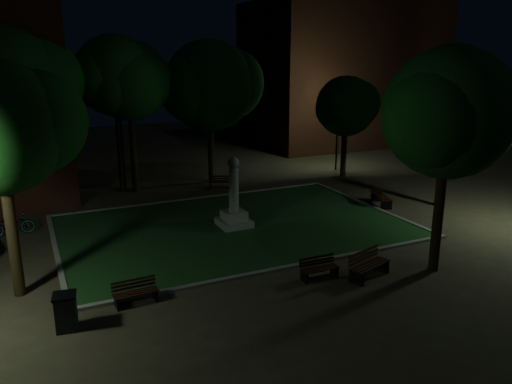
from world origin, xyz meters
TOP-DOWN VIEW (x-y plane):
  - ground at (0.00, 0.00)m, footprint 80.00×80.00m
  - lawn at (0.00, 2.00)m, footprint 15.00×10.00m
  - lawn_kerb at (0.00, 2.00)m, footprint 15.40×10.40m
  - monument at (0.00, 2.00)m, footprint 1.40×1.40m
  - building_far at (18.00, 20.00)m, footprint 16.00×10.00m
  - tree_west at (-8.84, -1.17)m, footprint 4.99×4.07m
  - tree_north_wl at (-2.63, 10.16)m, footprint 4.86×3.97m
  - tree_north_er at (2.21, 10.58)m, footprint 6.62×5.41m
  - tree_ne at (10.45, 8.33)m, footprint 4.65×3.80m
  - tree_east at (11.16, 0.55)m, footprint 5.80×4.74m
  - tree_se at (4.86, -5.45)m, footprint 5.48×4.47m
  - tree_nw at (-8.60, 8.77)m, footprint 6.76×5.52m
  - tree_far_north at (-3.24, 10.65)m, footprint 5.44×4.44m
  - lamppost_ne at (11.02, 10.14)m, footprint 1.18×0.28m
  - bench_near_left at (0.60, -4.26)m, footprint 1.40×0.52m
  - bench_near_right at (2.22, -4.91)m, footprint 1.84×1.10m
  - bench_west_near at (-5.63, -3.38)m, footprint 1.43×0.55m
  - bench_right_side at (8.26, 1.95)m, footprint 1.10×1.81m
  - bench_far_side at (2.03, 8.61)m, footprint 1.67×1.09m
  - trash_bin at (-7.73, -4.11)m, footprint 0.73×0.73m
  - bicycle at (-9.15, 5.16)m, footprint 1.90×0.76m

SIDE VIEW (x-z plane):
  - ground at x=0.00m, z-range 0.00..0.00m
  - lawn at x=0.00m, z-range 0.00..0.08m
  - lawn_kerb at x=0.00m, z-range 0.00..0.12m
  - bench_near_left at x=0.60m, z-range -0.02..0.74m
  - bench_west_near at x=-5.63m, z-range -0.02..0.75m
  - bench_far_side at x=2.03m, z-range -0.03..0.84m
  - bench_right_side at x=8.26m, z-range -0.03..0.91m
  - bench_near_right at x=2.22m, z-range -0.03..0.93m
  - bicycle at x=-9.15m, z-range 0.00..0.98m
  - trash_bin at x=-7.73m, z-range 0.01..1.10m
  - monument at x=0.00m, z-range -0.64..2.56m
  - lamppost_ne at x=11.02m, z-range 0.91..5.59m
  - tree_ne at x=10.45m, z-range 1.31..7.74m
  - tree_west at x=-8.84m, z-range 1.71..9.23m
  - tree_se at x=4.86m, z-range 1.73..9.67m
  - tree_east at x=11.16m, z-range 1.72..9.91m
  - tree_north_er at x=2.21m, z-range 1.58..10.16m
  - building_far at x=18.00m, z-range 0.00..12.00m
  - tree_north_wl at x=-2.63m, z-range 2.03..10.08m
  - tree_nw at x=-8.60m, z-range 1.76..10.81m
  - tree_far_north at x=-3.24m, z-range 2.15..10.92m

